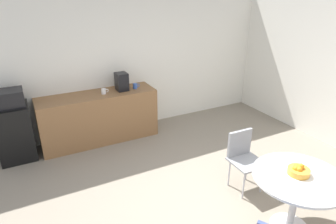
% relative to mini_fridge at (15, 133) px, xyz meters
% --- Properties ---
extents(ground_plane, '(6.00, 6.00, 0.00)m').
position_rel_mini_fridge_xyz_m(ground_plane, '(2.04, -2.65, -0.46)').
color(ground_plane, gray).
extents(wall_back, '(6.00, 0.10, 2.60)m').
position_rel_mini_fridge_xyz_m(wall_back, '(2.04, 0.35, 0.84)').
color(wall_back, white).
rests_on(wall_back, ground_plane).
extents(counter_block, '(2.07, 0.60, 0.90)m').
position_rel_mini_fridge_xyz_m(counter_block, '(1.38, 0.00, -0.01)').
color(counter_block, brown).
rests_on(counter_block, ground_plane).
extents(mini_fridge, '(0.54, 0.54, 0.92)m').
position_rel_mini_fridge_xyz_m(mini_fridge, '(0.00, 0.00, 0.00)').
color(mini_fridge, black).
rests_on(mini_fridge, ground_plane).
extents(microwave, '(0.48, 0.38, 0.26)m').
position_rel_mini_fridge_xyz_m(microwave, '(0.00, 0.00, 0.59)').
color(microwave, black).
rests_on(microwave, mini_fridge).
extents(round_table, '(1.00, 1.00, 0.73)m').
position_rel_mini_fridge_xyz_m(round_table, '(2.77, -3.19, 0.12)').
color(round_table, silver).
rests_on(round_table, ground_plane).
extents(chair_gray, '(0.43, 0.43, 0.83)m').
position_rel_mini_fridge_xyz_m(chair_gray, '(2.79, -2.27, 0.06)').
color(chair_gray, silver).
rests_on(chair_gray, ground_plane).
extents(fruit_bowl, '(0.24, 0.24, 0.13)m').
position_rel_mini_fridge_xyz_m(fruit_bowl, '(2.78, -3.15, 0.32)').
color(fruit_bowl, gold).
rests_on(fruit_bowl, round_table).
extents(mug_white, '(0.13, 0.08, 0.09)m').
position_rel_mini_fridge_xyz_m(mug_white, '(2.10, -0.03, 0.49)').
color(mug_white, '#3F66BF').
rests_on(mug_white, counter_block).
extents(mug_green, '(0.13, 0.08, 0.09)m').
position_rel_mini_fridge_xyz_m(mug_green, '(1.50, -0.05, 0.49)').
color(mug_green, white).
rests_on(mug_green, counter_block).
extents(coffee_maker, '(0.20, 0.24, 0.32)m').
position_rel_mini_fridge_xyz_m(coffee_maker, '(1.85, 0.00, 0.60)').
color(coffee_maker, black).
rests_on(coffee_maker, counter_block).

